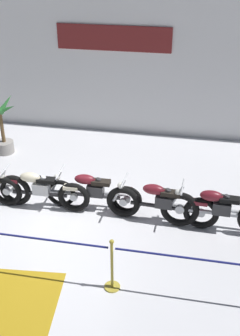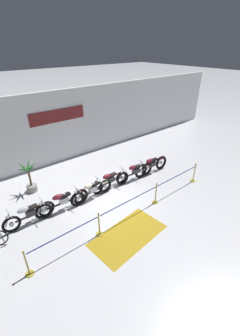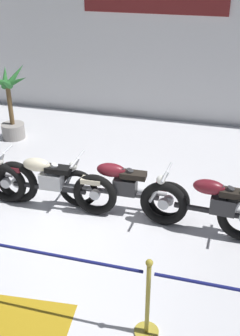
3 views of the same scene
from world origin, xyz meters
The scene contains 7 objects.
ground_plane centered at (0.00, 0.00, 0.00)m, with size 120.00×120.00×0.00m, color silver.
back_wall centered at (0.00, 5.12, 2.10)m, with size 28.00×0.29×4.20m.
motorcycle_cream_2 centered at (-0.59, 0.57, 0.46)m, with size 2.27×0.62×0.94m.
motorcycle_maroon_3 centered at (0.58, 0.75, 0.46)m, with size 2.17×0.62×0.91m.
motorcycle_maroon_4 centered at (2.10, 0.56, 0.46)m, with size 2.40×0.62×0.95m.
potted_palm_left_of_row centered at (-2.55, 2.98, 0.76)m, with size 1.00×0.99×1.68m.
stanchion_mid_right centered at (1.49, -1.51, 0.36)m, with size 0.28×0.28×1.05m.
Camera 3 is at (2.08, -4.78, 3.88)m, focal length 45.00 mm.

